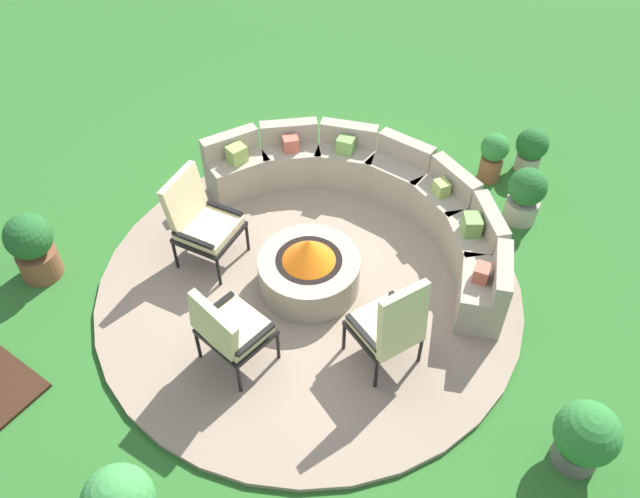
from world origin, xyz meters
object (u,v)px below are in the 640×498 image
lounge_chair_front_left (200,219)px  lounge_chair_back_left (391,325)px  fire_pit (309,269)px  potted_plant_2 (531,148)px  lounge_chair_front_right (228,329)px  potted_plant_0 (32,245)px  curved_stone_bench (377,197)px  potted_plant_4 (526,194)px  potted_plant_3 (585,437)px  potted_plant_1 (493,155)px

lounge_chair_front_left → lounge_chair_back_left: size_ratio=0.94×
fire_pit → potted_plant_2: (1.09, 3.28, 0.01)m
lounge_chair_front_right → potted_plant_0: bearing=-166.6°
curved_stone_bench → lounge_chair_back_left: 2.07m
lounge_chair_front_right → potted_plant_2: size_ratio=1.71×
lounge_chair_front_left → potted_plant_4: 3.73m
curved_stone_bench → potted_plant_3: 3.41m
lounge_chair_front_left → lounge_chair_front_right: 1.50m
potted_plant_0 → potted_plant_2: bearing=52.9°
potted_plant_1 → potted_plant_2: (0.32, 0.45, -0.04)m
potted_plant_3 → curved_stone_bench: bearing=152.7°
fire_pit → lounge_chair_front_right: lounge_chair_front_right is taller
lounge_chair_front_left → lounge_chair_front_right: bearing=43.7°
lounge_chair_front_left → potted_plant_3: bearing=82.5°
fire_pit → potted_plant_0: bearing=-149.1°
lounge_chair_front_left → potted_plant_3: (4.25, 0.07, -0.23)m
lounge_chair_front_right → potted_plant_0: size_ratio=1.25×
lounge_chair_back_left → potted_plant_3: lounge_chair_back_left is taller
potted_plant_0 → potted_plant_1: size_ratio=1.25×
lounge_chair_back_left → potted_plant_4: 2.73m
lounge_chair_front_right → lounge_chair_back_left: size_ratio=0.90×
lounge_chair_front_right → potted_plant_1: (0.80, 4.06, -0.23)m
potted_plant_1 → potted_plant_4: (0.63, -0.47, 0.02)m
fire_pit → potted_plant_1: fire_pit is taller
fire_pit → potted_plant_3: 3.06m
lounge_chair_back_left → potted_plant_0: bearing=128.7°
potted_plant_2 → fire_pit: bearing=-108.4°
lounge_chair_front_right → lounge_chair_back_left: lounge_chair_back_left is taller
potted_plant_0 → lounge_chair_front_right: bearing=6.6°
fire_pit → potted_plant_3: size_ratio=1.49×
fire_pit → potted_plant_4: (1.40, 2.36, 0.07)m
lounge_chair_front_right → potted_plant_2: lounge_chair_front_right is taller
lounge_chair_front_right → potted_plant_2: bearing=82.9°
lounge_chair_front_left → potted_plant_3: 4.25m
lounge_chair_front_left → lounge_chair_back_left: 2.39m
fire_pit → potted_plant_2: fire_pit is taller
curved_stone_bench → potted_plant_1: curved_stone_bench is taller
potted_plant_1 → potted_plant_2: bearing=55.0°
potted_plant_1 → potted_plant_3: (2.27, -3.07, 0.02)m
fire_pit → lounge_chair_front_left: lounge_chair_front_left is taller
curved_stone_bench → potted_plant_2: (1.08, 1.96, -0.05)m
lounge_chair_back_left → potted_plant_0: lounge_chair_back_left is taller
curved_stone_bench → lounge_chair_back_left: bearing=-54.8°
lounge_chair_front_right → potted_plant_0: lounge_chair_front_right is taller
potted_plant_2 → potted_plant_4: size_ratio=0.84×
curved_stone_bench → potted_plant_4: size_ratio=5.47×
lounge_chair_back_left → potted_plant_2: bearing=22.9°
potted_plant_0 → potted_plant_3: (5.58, 1.27, -0.05)m
curved_stone_bench → lounge_chair_back_left: lounge_chair_back_left is taller
fire_pit → potted_plant_3: bearing=-4.6°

